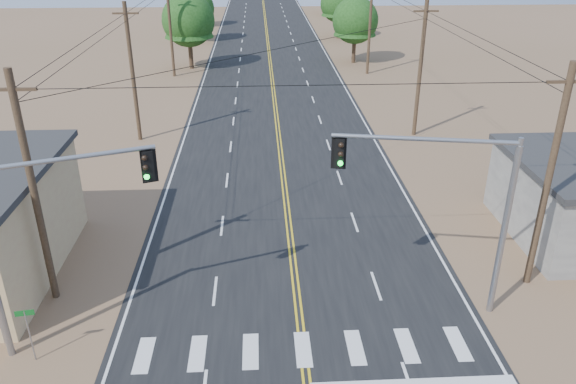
{
  "coord_description": "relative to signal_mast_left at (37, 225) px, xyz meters",
  "views": [
    {
      "loc": [
        -1.48,
        -8.69,
        14.59
      ],
      "look_at": [
        -0.22,
        14.69,
        3.5
      ],
      "focal_mm": 35.0,
      "sensor_mm": 36.0,
      "label": 1
    }
  ],
  "objects": [
    {
      "name": "utility_pole_left_far",
      "position": [
        -1.18,
        43.05,
        -0.06
      ],
      "size": [
        1.8,
        0.3,
        10.0
      ],
      "color": "#4C3826",
      "rests_on": "ground"
    },
    {
      "name": "tree_left_mid",
      "position": [
        -0.41,
        63.41,
        -0.2
      ],
      "size": [
        4.89,
        4.89,
        8.15
      ],
      "color": "#3F2D1E",
      "rests_on": "ground"
    },
    {
      "name": "utility_pole_left_mid",
      "position": [
        -1.18,
        23.05,
        -0.06
      ],
      "size": [
        1.8,
        0.3,
        10.0
      ],
      "color": "#4C3826",
      "rests_on": "ground"
    },
    {
      "name": "signal_mast_right",
      "position": [
        15.32,
        1.41,
        0.06
      ],
      "size": [
        6.9,
        1.48,
        7.69
      ],
      "rotation": [
        0.0,
        0.0,
        -0.18
      ],
      "color": "gray",
      "rests_on": "ground"
    },
    {
      "name": "utility_pole_right_near",
      "position": [
        19.82,
        3.05,
        -0.06
      ],
      "size": [
        1.8,
        0.3,
        10.0
      ],
      "color": "#4C3826",
      "rests_on": "ground"
    },
    {
      "name": "tree_right_near",
      "position": [
        19.18,
        48.59,
        0.2
      ],
      "size": [
        5.28,
        5.28,
        8.79
      ],
      "color": "#3F2D1E",
      "rests_on": "ground"
    },
    {
      "name": "road",
      "position": [
        9.32,
        21.05,
        -5.17
      ],
      "size": [
        15.0,
        200.0,
        0.02
      ],
      "primitive_type": "cube",
      "color": "black",
      "rests_on": "ground"
    },
    {
      "name": "signal_mast_left",
      "position": [
        0.0,
        0.0,
        0.0
      ],
      "size": [
        5.93,
        2.26,
        7.67
      ],
      "rotation": [
        0.0,
        0.0,
        0.34
      ],
      "color": "gray",
      "rests_on": "ground"
    },
    {
      "name": "utility_pole_right_far",
      "position": [
        19.82,
        43.05,
        -0.06
      ],
      "size": [
        1.8,
        0.3,
        10.0
      ],
      "color": "#4C3826",
      "rests_on": "ground"
    },
    {
      "name": "street_sign",
      "position": [
        -0.67,
        -0.95,
        -3.68
      ],
      "size": [
        0.66,
        0.12,
        2.25
      ],
      "rotation": [
        0.0,
        0.0,
        0.15
      ],
      "color": "gray",
      "rests_on": "ground"
    },
    {
      "name": "utility_pole_right_mid",
      "position": [
        19.82,
        23.05,
        -0.06
      ],
      "size": [
        1.8,
        0.3,
        10.0
      ],
      "color": "#4C3826",
      "rests_on": "ground"
    },
    {
      "name": "tree_left_near",
      "position": [
        0.32,
        46.63,
        0.71
      ],
      "size": [
        5.78,
        5.78,
        9.64
      ],
      "color": "#3F2D1E",
      "rests_on": "ground"
    },
    {
      "name": "utility_pole_left_near",
      "position": [
        -1.18,
        3.05,
        -0.06
      ],
      "size": [
        1.8,
        0.3,
        10.0
      ],
      "color": "#4C3826",
      "rests_on": "ground"
    }
  ]
}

